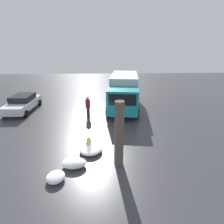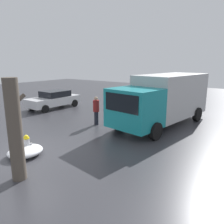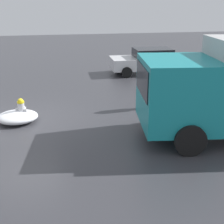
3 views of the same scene
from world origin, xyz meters
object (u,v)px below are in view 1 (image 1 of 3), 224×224
object	(u,v)px
fire_hydrant	(89,143)
tree_trunk	(119,134)
pedestrian	(88,106)
parked_car	(23,103)
delivery_truck	(124,90)

from	to	relation	value
fire_hydrant	tree_trunk	bearing A→B (deg)	168.99
pedestrian	fire_hydrant	bearing A→B (deg)	19.79
fire_hydrant	parked_car	world-z (taller)	parked_car
tree_trunk	pedestrian	size ratio (longest dim) A/B	1.91
delivery_truck	parked_car	world-z (taller)	delivery_truck
fire_hydrant	delivery_truck	size ratio (longest dim) A/B	0.11
tree_trunk	delivery_truck	world-z (taller)	tree_trunk
tree_trunk	parked_car	world-z (taller)	tree_trunk
fire_hydrant	tree_trunk	distance (m)	2.45
fire_hydrant	delivery_truck	bearing A→B (deg)	-81.34
fire_hydrant	parked_car	xyz separation A→B (m)	(6.89, 6.62, 0.32)
fire_hydrant	pedestrian	distance (m)	5.16
pedestrian	delivery_truck	bearing A→B (deg)	142.01
pedestrian	parked_car	world-z (taller)	pedestrian
fire_hydrant	pedestrian	world-z (taller)	pedestrian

